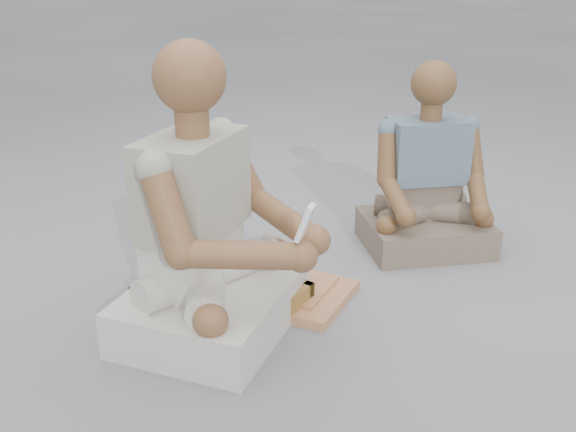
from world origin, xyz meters
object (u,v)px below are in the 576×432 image
(craftsman, at_px, (209,239))
(carved_panel, at_px, (276,290))
(tool_tray, at_px, (223,296))
(companion, at_px, (427,188))

(craftsman, bearing_deg, carved_panel, 157.97)
(tool_tray, bearing_deg, companion, 54.71)
(tool_tray, xyz_separation_m, companion, (0.60, 0.85, 0.22))
(craftsman, relative_size, companion, 1.20)
(craftsman, bearing_deg, tool_tray, -172.29)
(carved_panel, bearing_deg, craftsman, -112.84)
(carved_panel, distance_m, tool_tray, 0.24)
(companion, bearing_deg, tool_tray, 24.41)
(companion, bearing_deg, carved_panel, 24.75)
(carved_panel, height_order, companion, companion)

